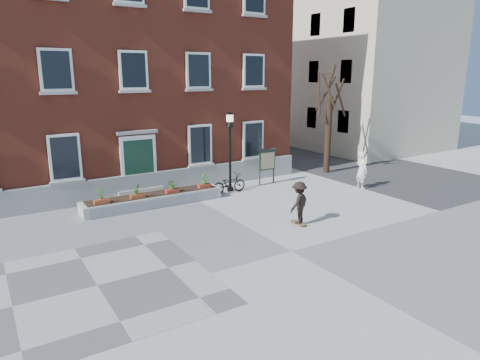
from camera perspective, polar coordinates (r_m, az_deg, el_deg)
ground at (r=14.29m, az=6.91°, el=-9.42°), size 100.00×100.00×0.00m
checker_patch at (r=12.70m, az=-18.49°, el=-13.18°), size 6.00×6.00×0.01m
bicycle at (r=20.76m, az=-1.49°, el=-0.47°), size 1.80×0.64×0.95m
parked_car at (r=34.09m, az=1.80°, el=5.81°), size 2.63×5.16×1.62m
bystander at (r=22.36m, az=15.91°, el=1.28°), size 0.50×0.72×1.89m
brick_building at (r=24.94m, az=-17.89°, el=14.83°), size 18.40×10.85×12.60m
planter_assembly at (r=19.20m, az=-11.40°, el=-2.47°), size 6.20×1.12×1.15m
bare_tree at (r=25.26m, az=11.72°, el=7.19°), size 1.83×1.83×6.16m
side_street at (r=39.88m, az=9.70°, el=15.76°), size 15.20×36.00×14.50m
lamp_post at (r=20.71m, az=-1.35°, el=5.34°), size 0.40×0.40×3.93m
notice_board at (r=22.36m, az=3.62°, el=2.64°), size 1.10×0.16×1.87m
skateboarder at (r=16.47m, az=7.87°, el=-2.99°), size 1.20×0.94×1.70m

